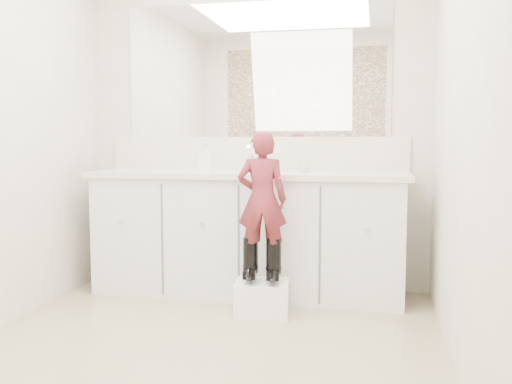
# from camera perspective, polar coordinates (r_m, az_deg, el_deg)

# --- Properties ---
(floor) EXTENTS (3.00, 3.00, 0.00)m
(floor) POSITION_cam_1_polar(r_m,az_deg,el_deg) (3.11, -6.04, -15.90)
(floor) COLOR #7F6F53
(floor) RESTS_ON ground
(wall_back) EXTENTS (2.60, 0.00, 2.60)m
(wall_back) POSITION_cam_1_polar(r_m,az_deg,el_deg) (4.35, -0.03, 6.33)
(wall_back) COLOR beige
(wall_back) RESTS_ON floor
(wall_front) EXTENTS (2.60, 0.00, 2.60)m
(wall_front) POSITION_cam_1_polar(r_m,az_deg,el_deg) (1.55, -24.10, 7.54)
(wall_front) COLOR beige
(wall_front) RESTS_ON floor
(wall_right) EXTENTS (0.00, 3.00, 3.00)m
(wall_right) POSITION_cam_1_polar(r_m,az_deg,el_deg) (2.78, 20.23, 6.52)
(wall_right) COLOR beige
(wall_right) RESTS_ON floor
(vanity_cabinet) EXTENTS (2.20, 0.55, 0.85)m
(vanity_cabinet) POSITION_cam_1_polar(r_m,az_deg,el_deg) (4.14, -0.82, -4.39)
(vanity_cabinet) COLOR silver
(vanity_cabinet) RESTS_ON floor
(countertop) EXTENTS (2.28, 0.58, 0.04)m
(countertop) POSITION_cam_1_polar(r_m,az_deg,el_deg) (4.08, -0.88, 1.75)
(countertop) COLOR beige
(countertop) RESTS_ON vanity_cabinet
(backsplash) EXTENTS (2.28, 0.03, 0.25)m
(backsplash) POSITION_cam_1_polar(r_m,az_deg,el_deg) (4.34, -0.07, 3.89)
(backsplash) COLOR beige
(backsplash) RESTS_ON countertop
(mirror) EXTENTS (2.00, 0.02, 1.00)m
(mirror) POSITION_cam_1_polar(r_m,az_deg,el_deg) (4.37, -0.06, 12.11)
(mirror) COLOR white
(mirror) RESTS_ON wall_back
(faucet) EXTENTS (0.08, 0.08, 0.10)m
(faucet) POSITION_cam_1_polar(r_m,az_deg,el_deg) (4.23, -0.38, 2.84)
(faucet) COLOR silver
(faucet) RESTS_ON countertop
(cup) EXTENTS (0.12, 0.12, 0.09)m
(cup) POSITION_cam_1_polar(r_m,az_deg,el_deg) (4.05, 4.85, 2.63)
(cup) COLOR beige
(cup) RESTS_ON countertop
(soap_bottle) EXTENTS (0.10, 0.10, 0.21)m
(soap_bottle) POSITION_cam_1_polar(r_m,az_deg,el_deg) (4.11, -5.00, 3.50)
(soap_bottle) COLOR silver
(soap_bottle) RESTS_ON countertop
(step_stool) EXTENTS (0.37, 0.32, 0.22)m
(step_stool) POSITION_cam_1_polar(r_m,az_deg,el_deg) (3.72, 0.60, -10.54)
(step_stool) COLOR white
(step_stool) RESTS_ON floor
(boot_left) EXTENTS (0.13, 0.20, 0.28)m
(boot_left) POSITION_cam_1_polar(r_m,az_deg,el_deg) (3.67, -0.55, -6.75)
(boot_left) COLOR black
(boot_left) RESTS_ON step_stool
(boot_right) EXTENTS (0.13, 0.20, 0.28)m
(boot_right) POSITION_cam_1_polar(r_m,az_deg,el_deg) (3.64, 1.77, -6.85)
(boot_right) COLOR black
(boot_right) RESTS_ON step_stool
(toddler) EXTENTS (0.34, 0.24, 0.86)m
(toddler) POSITION_cam_1_polar(r_m,az_deg,el_deg) (3.60, 0.61, -0.73)
(toddler) COLOR #AD353D
(toddler) RESTS_ON step_stool
(toothbrush) EXTENTS (0.14, 0.03, 0.06)m
(toothbrush) POSITION_cam_1_polar(r_m,az_deg,el_deg) (3.57, 1.72, 1.16)
(toothbrush) COLOR #EA5B87
(toothbrush) RESTS_ON toddler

